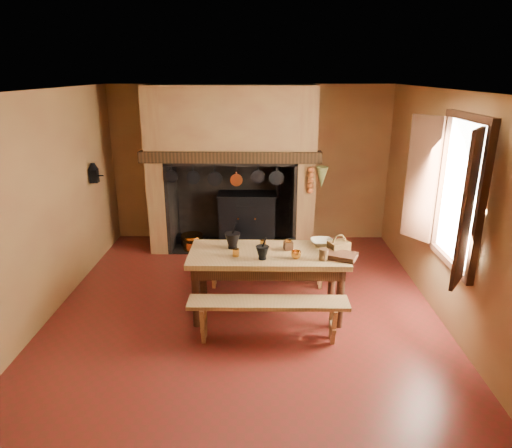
{
  "coord_description": "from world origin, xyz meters",
  "views": [
    {
      "loc": [
        0.22,
        -5.43,
        3.01
      ],
      "look_at": [
        0.14,
        0.3,
        1.08
      ],
      "focal_mm": 32.0,
      "sensor_mm": 36.0,
      "label": 1
    }
  ],
  "objects": [
    {
      "name": "herb_bunch",
      "position": [
        1.18,
        1.79,
        1.38
      ],
      "size": [
        0.2,
        0.2,
        0.35
      ],
      "primitive_type": "cone",
      "rotation": [
        3.14,
        0.0,
        0.0
      ],
      "color": "brown",
      "rests_on": "chimney_breast"
    },
    {
      "name": "wooden_tray",
      "position": [
        1.18,
        -0.31,
        0.88
      ],
      "size": [
        0.43,
        0.38,
        0.06
      ],
      "primitive_type": "cube",
      "rotation": [
        0.0,
        0.0,
        -0.42
      ],
      "color": "#3A1D12",
      "rests_on": "work_table"
    },
    {
      "name": "brass_cup",
      "position": [
        0.63,
        -0.32,
        0.9
      ],
      "size": [
        0.14,
        0.14,
        0.1
      ],
      "primitive_type": "imported",
      "rotation": [
        0.0,
        0.0,
        -0.18
      ],
      "color": "#C7832D",
      "rests_on": "work_table"
    },
    {
      "name": "floor",
      "position": [
        0.0,
        0.0,
        0.0
      ],
      "size": [
        5.5,
        5.5,
        0.0
      ],
      "primitive_type": "plane",
      "color": "maroon",
      "rests_on": "ground"
    },
    {
      "name": "hearth_pans",
      "position": [
        -1.05,
        2.22,
        0.09
      ],
      "size": [
        0.51,
        0.62,
        0.2
      ],
      "color": "#C7832D",
      "rests_on": "floor"
    },
    {
      "name": "glass_jar",
      "position": [
        1.17,
        -0.06,
        0.92
      ],
      "size": [
        0.09,
        0.09,
        0.13
      ],
      "primitive_type": "cylinder",
      "rotation": [
        0.0,
        0.0,
        -0.22
      ],
      "color": "beige",
      "rests_on": "work_table"
    },
    {
      "name": "chimney_breast",
      "position": [
        -0.3,
        2.31,
        1.81
      ],
      "size": [
        2.95,
        0.96,
        2.8
      ],
      "color": "olive",
      "rests_on": "floor"
    },
    {
      "name": "back_wall",
      "position": [
        0.0,
        2.75,
        1.4
      ],
      "size": [
        5.0,
        0.02,
        2.8
      ],
      "primitive_type": "cube",
      "color": "olive",
      "rests_on": "floor"
    },
    {
      "name": "work_table",
      "position": [
        0.29,
        -0.13,
        0.72
      ],
      "size": [
        1.97,
        0.88,
        0.85
      ],
      "color": "tan",
      "rests_on": "floor"
    },
    {
      "name": "stoneware_crock",
      "position": [
        0.96,
        -0.36,
        0.92
      ],
      "size": [
        0.14,
        0.14,
        0.14
      ],
      "primitive_type": "cylinder",
      "rotation": [
        0.0,
        0.0,
        0.25
      ],
      "color": "#4F341D",
      "rests_on": "work_table"
    },
    {
      "name": "mortar_large",
      "position": [
        -0.15,
        0.0,
        0.97
      ],
      "size": [
        0.2,
        0.2,
        0.34
      ],
      "rotation": [
        0.0,
        0.0,
        0.19
      ],
      "color": "black",
      "rests_on": "work_table"
    },
    {
      "name": "iron_range",
      "position": [
        -0.04,
        2.45,
        0.48
      ],
      "size": [
        1.12,
        0.55,
        1.6
      ],
      "color": "black",
      "rests_on": "floor"
    },
    {
      "name": "brass_mug_b",
      "position": [
        0.23,
        0.06,
        0.9
      ],
      "size": [
        0.1,
        0.1,
        0.09
      ],
      "primitive_type": "cylinder",
      "rotation": [
        0.0,
        0.0,
        -0.33
      ],
      "color": "#C7832D",
      "rests_on": "work_table"
    },
    {
      "name": "mortar_small",
      "position": [
        0.23,
        -0.35,
        0.95
      ],
      "size": [
        0.16,
        0.16,
        0.28
      ],
      "rotation": [
        0.0,
        0.0,
        -0.09
      ],
      "color": "black",
      "rests_on": "work_table"
    },
    {
      "name": "coffee_grinder",
      "position": [
        0.55,
        -0.04,
        0.92
      ],
      "size": [
        0.15,
        0.13,
        0.17
      ],
      "rotation": [
        0.0,
        0.0,
        0.2
      ],
      "color": "#3A1D12",
      "rests_on": "work_table"
    },
    {
      "name": "onion_string",
      "position": [
        1.0,
        1.79,
        1.33
      ],
      "size": [
        0.12,
        0.1,
        0.46
      ],
      "primitive_type": null,
      "color": "#B35221",
      "rests_on": "chimney_breast"
    },
    {
      "name": "brass_mug_a",
      "position": [
        -0.1,
        -0.26,
        0.9
      ],
      "size": [
        0.08,
        0.08,
        0.09
      ],
      "primitive_type": "cylinder",
      "rotation": [
        0.0,
        0.0,
        0.01
      ],
      "color": "#C7832D",
      "rests_on": "work_table"
    },
    {
      "name": "mixing_bowl",
      "position": [
        1.0,
        0.13,
        0.89
      ],
      "size": [
        0.31,
        0.31,
        0.07
      ],
      "primitive_type": "imported",
      "rotation": [
        0.0,
        0.0,
        0.09
      ],
      "color": "#BEB592",
      "rests_on": "work_table"
    },
    {
      "name": "wicker_basket",
      "position": [
        1.18,
        -0.11,
        0.93
      ],
      "size": [
        0.29,
        0.26,
        0.23
      ],
      "rotation": [
        0.0,
        0.0,
        0.43
      ],
      "color": "#543719",
      "rests_on": "work_table"
    },
    {
      "name": "bench_front",
      "position": [
        0.29,
        -0.78,
        0.39
      ],
      "size": [
        1.84,
        0.32,
        0.52
      ],
      "color": "tan",
      "rests_on": "floor"
    },
    {
      "name": "window",
      "position": [
        2.35,
        -0.4,
        1.7
      ],
      "size": [
        0.39,
        1.75,
        1.76
      ],
      "color": "white",
      "rests_on": "wall_right"
    },
    {
      "name": "ceiling",
      "position": [
        0.0,
        0.0,
        2.8
      ],
      "size": [
        5.5,
        5.5,
        0.0
      ],
      "primitive_type": "plane",
      "rotation": [
        3.14,
        0.0,
        0.0
      ],
      "color": "silver",
      "rests_on": "back_wall"
    },
    {
      "name": "wall_right",
      "position": [
        2.5,
        0.0,
        1.4
      ],
      "size": [
        0.02,
        5.5,
        2.8
      ],
      "primitive_type": "cube",
      "color": "olive",
      "rests_on": "floor"
    },
    {
      "name": "hanging_pans",
      "position": [
        -0.34,
        1.81,
        1.36
      ],
      "size": [
        1.92,
        0.29,
        0.27
      ],
      "color": "black",
      "rests_on": "chimney_breast"
    },
    {
      "name": "bench_back",
      "position": [
        0.29,
        0.64,
        0.4
      ],
      "size": [
        1.9,
        0.33,
        0.53
      ],
      "color": "tan",
      "rests_on": "floor"
    },
    {
      "name": "wall_left",
      "position": [
        -2.5,
        0.0,
        1.4
      ],
      "size": [
        0.02,
        5.5,
        2.8
      ],
      "primitive_type": "cube",
      "color": "olive",
      "rests_on": "floor"
    },
    {
      "name": "wall_coffee_mill",
      "position": [
        -2.42,
        1.55,
        1.52
      ],
      "size": [
        0.23,
        0.16,
        0.31
      ],
      "color": "black",
      "rests_on": "wall_left"
    },
    {
      "name": "wall_front",
      "position": [
        0.0,
        -2.75,
        1.4
      ],
      "size": [
        5.0,
        0.02,
        2.8
      ],
      "primitive_type": "cube",
      "color": "olive",
      "rests_on": "floor"
    }
  ]
}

